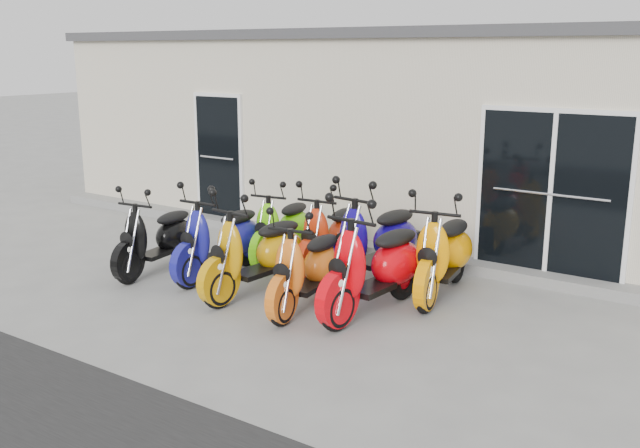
% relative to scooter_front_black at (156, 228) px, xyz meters
% --- Properties ---
extents(ground, '(80.00, 80.00, 0.00)m').
position_rel_scooter_front_black_xyz_m(ground, '(2.00, 0.48, -0.64)').
color(ground, gray).
rests_on(ground, ground).
extents(building, '(14.00, 6.00, 3.20)m').
position_rel_scooter_front_black_xyz_m(building, '(2.00, 5.68, 0.96)').
color(building, beige).
rests_on(building, ground).
extents(roof_cap, '(14.20, 6.20, 0.16)m').
position_rel_scooter_front_black_xyz_m(roof_cap, '(2.00, 5.68, 2.64)').
color(roof_cap, '#3F3F42').
rests_on(roof_cap, building).
extents(front_step, '(14.00, 0.40, 0.15)m').
position_rel_scooter_front_black_xyz_m(front_step, '(2.00, 2.50, -0.57)').
color(front_step, gray).
rests_on(front_step, ground).
extents(door_left, '(1.07, 0.08, 2.22)m').
position_rel_scooter_front_black_xyz_m(door_left, '(-1.20, 2.65, 0.62)').
color(door_left, black).
rests_on(door_left, front_step).
extents(door_right, '(2.02, 0.08, 2.22)m').
position_rel_scooter_front_black_xyz_m(door_right, '(4.60, 2.65, 0.62)').
color(door_right, black).
rests_on(door_right, front_step).
extents(scooter_front_black, '(0.84, 1.80, 1.28)m').
position_rel_scooter_front_black_xyz_m(scooter_front_black, '(0.00, 0.00, 0.00)').
color(scooter_front_black, black).
rests_on(scooter_front_black, ground).
extents(scooter_front_blue, '(0.72, 1.87, 1.37)m').
position_rel_scooter_front_black_xyz_m(scooter_front_blue, '(0.86, 0.35, 0.04)').
color(scooter_front_blue, navy).
rests_on(scooter_front_blue, ground).
extents(scooter_front_orange_a, '(0.86, 1.96, 1.41)m').
position_rel_scooter_front_black_xyz_m(scooter_front_orange_a, '(1.74, 0.05, 0.06)').
color(scooter_front_orange_a, '#CE8F07').
rests_on(scooter_front_orange_a, ground).
extents(scooter_front_orange_b, '(0.85, 1.84, 1.31)m').
position_rel_scooter_front_black_xyz_m(scooter_front_orange_b, '(2.58, -0.02, 0.02)').
color(scooter_front_orange_b, orange).
rests_on(scooter_front_orange_b, ground).
extents(scooter_front_red, '(0.92, 2.09, 1.50)m').
position_rel_scooter_front_black_xyz_m(scooter_front_red, '(3.31, 0.29, 0.11)').
color(scooter_front_red, '#E9020C').
rests_on(scooter_front_red, ground).
extents(scooter_back_green, '(0.89, 1.82, 1.29)m').
position_rel_scooter_front_black_xyz_m(scooter_back_green, '(1.11, 1.41, 0.00)').
color(scooter_back_green, '#6AE60A').
rests_on(scooter_back_green, ground).
extents(scooter_back_red, '(0.81, 1.87, 1.35)m').
position_rel_scooter_front_black_xyz_m(scooter_back_red, '(2.01, 1.37, 0.03)').
color(scooter_back_red, red).
rests_on(scooter_back_red, ground).
extents(scooter_back_blue, '(0.95, 2.09, 1.49)m').
position_rel_scooter_front_black_xyz_m(scooter_back_blue, '(2.76, 1.27, 0.11)').
color(scooter_back_blue, '#12057B').
rests_on(scooter_back_blue, ground).
extents(scooter_back_yellow, '(0.97, 2.03, 1.44)m').
position_rel_scooter_front_black_xyz_m(scooter_back_yellow, '(3.72, 1.31, 0.08)').
color(scooter_back_yellow, '#FF9600').
rests_on(scooter_back_yellow, ground).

